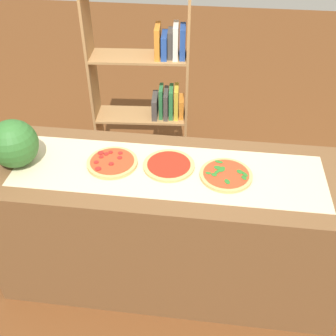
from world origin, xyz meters
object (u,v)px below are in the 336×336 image
pizza_plain_1 (169,165)px  bookshelf (152,90)px  pizza_spinach_2 (226,175)px  watermelon (14,144)px  pizza_pepperoni_0 (112,162)px

pizza_plain_1 → bookshelf: bearing=103.7°
bookshelf → pizza_spinach_2: bearing=-63.3°
watermelon → pizza_plain_1: bearing=5.0°
pizza_spinach_2 → pizza_plain_1: bearing=171.7°
pizza_pepperoni_0 → pizza_plain_1: (0.32, 0.02, -0.00)m
pizza_plain_1 → pizza_spinach_2: (0.32, -0.05, 0.00)m
pizza_spinach_2 → bookshelf: 1.33m
pizza_pepperoni_0 → watermelon: 0.55m
watermelon → pizza_spinach_2: bearing=1.4°
pizza_pepperoni_0 → pizza_plain_1: pizza_pepperoni_0 is taller
pizza_plain_1 → watermelon: 0.86m
pizza_pepperoni_0 → pizza_spinach_2: pizza_pepperoni_0 is taller
pizza_pepperoni_0 → pizza_plain_1: bearing=3.3°
pizza_pepperoni_0 → watermelon: size_ratio=1.06×
pizza_pepperoni_0 → bookshelf: 1.16m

